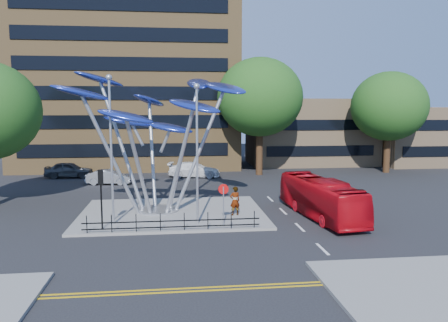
{
  "coord_description": "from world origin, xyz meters",
  "views": [
    {
      "loc": [
        -0.86,
        -22.48,
        7.13
      ],
      "look_at": [
        2.21,
        4.0,
        3.78
      ],
      "focal_mm": 35.0,
      "sensor_mm": 36.0,
      "label": 1
    }
  ],
  "objects": [
    {
      "name": "traffic_light_island",
      "position": [
        -5.0,
        2.5,
        2.61
      ],
      "size": [
        0.28,
        0.18,
        3.42
      ],
      "color": "black",
      "rests_on": "traffic_island"
    },
    {
      "name": "tree_right",
      "position": [
        8.0,
        22.0,
        8.04
      ],
      "size": [
        8.8,
        8.8,
        12.11
      ],
      "color": "black",
      "rests_on": "ground"
    },
    {
      "name": "double_yellow_far",
      "position": [
        0.0,
        -6.3,
        0.01
      ],
      "size": [
        40.0,
        0.12,
        0.01
      ],
      "primitive_type": "cube",
      "color": "gold",
      "rests_on": "ground"
    },
    {
      "name": "double_yellow_near",
      "position": [
        0.0,
        -6.0,
        0.01
      ],
      "size": [
        40.0,
        0.12,
        0.01
      ],
      "primitive_type": "cube",
      "color": "gold",
      "rests_on": "ground"
    },
    {
      "name": "red_bus",
      "position": [
        8.5,
        4.23,
        1.26
      ],
      "size": [
        3.16,
        9.25,
        2.52
      ],
      "primitive_type": "imported",
      "rotation": [
        0.0,
        0.0,
        0.12
      ],
      "color": "#B40812",
      "rests_on": "ground"
    },
    {
      "name": "leaf_sculpture",
      "position": [
        -2.07,
        6.68,
        6.87
      ],
      "size": [
        12.72,
        9.54,
        9.51
      ],
      "color": "#9EA0A5",
      "rests_on": "traffic_island"
    },
    {
      "name": "street_lamp_right",
      "position": [
        0.5,
        3.0,
        5.09
      ],
      "size": [
        0.36,
        0.36,
        8.3
      ],
      "color": "#9EA0A5",
      "rests_on": "traffic_island"
    },
    {
      "name": "parked_car_mid",
      "position": [
        -6.82,
        18.0,
        0.67
      ],
      "size": [
        4.17,
        1.77,
        1.34
      ],
      "primitive_type": "imported",
      "rotation": [
        0.0,
        0.0,
        1.48
      ],
      "color": "#9FA2A7",
      "rests_on": "ground"
    },
    {
      "name": "low_building_near",
      "position": [
        16.0,
        30.0,
        4.0
      ],
      "size": [
        15.0,
        8.0,
        8.0
      ],
      "primitive_type": "cube",
      "color": "tan",
      "rests_on": "ground"
    },
    {
      "name": "street_lamp_left",
      "position": [
        -4.5,
        3.5,
        5.36
      ],
      "size": [
        0.36,
        0.36,
        8.8
      ],
      "color": "#9EA0A5",
      "rests_on": "traffic_island"
    },
    {
      "name": "brick_tower",
      "position": [
        -6.0,
        32.0,
        15.0
      ],
      "size": [
        25.0,
        15.0,
        30.0
      ],
      "primitive_type": "cube",
      "color": "olive",
      "rests_on": "ground"
    },
    {
      "name": "no_entry_sign_island",
      "position": [
        2.0,
        2.52,
        1.82
      ],
      "size": [
        0.6,
        0.1,
        2.45
      ],
      "color": "#9EA0A5",
      "rests_on": "traffic_island"
    },
    {
      "name": "ground",
      "position": [
        0.0,
        0.0,
        0.0
      ],
      "size": [
        120.0,
        120.0,
        0.0
      ],
      "primitive_type": "plane",
      "color": "black",
      "rests_on": "ground"
    },
    {
      "name": "parked_car_right",
      "position": [
        1.17,
        21.22,
        0.75
      ],
      "size": [
        5.47,
        2.92,
        1.51
      ],
      "primitive_type": "imported",
      "rotation": [
        0.0,
        0.0,
        1.41
      ],
      "color": "white",
      "rests_on": "ground"
    },
    {
      "name": "pedestrian",
      "position": [
        3.0,
        4.76,
        1.09
      ],
      "size": [
        0.77,
        0.6,
        1.88
      ],
      "primitive_type": "imported",
      "rotation": [
        0.0,
        0.0,
        3.39
      ],
      "color": "gray",
      "rests_on": "traffic_island"
    },
    {
      "name": "traffic_island",
      "position": [
        -1.0,
        6.0,
        0.07
      ],
      "size": [
        12.0,
        9.0,
        0.15
      ],
      "primitive_type": "cube",
      "color": "slate",
      "rests_on": "ground"
    },
    {
      "name": "low_building_far",
      "position": [
        30.0,
        28.0,
        3.5
      ],
      "size": [
        12.0,
        8.0,
        7.0
      ],
      "primitive_type": "cube",
      "color": "tan",
      "rests_on": "ground"
    },
    {
      "name": "parked_car_left",
      "position": [
        -11.32,
        22.28,
        0.79
      ],
      "size": [
        4.7,
        1.98,
        1.59
      ],
      "primitive_type": "imported",
      "rotation": [
        0.0,
        0.0,
        1.55
      ],
      "color": "#3D4044",
      "rests_on": "ground"
    },
    {
      "name": "tree_far",
      "position": [
        22.0,
        22.0,
        7.11
      ],
      "size": [
        8.0,
        8.0,
        10.81
      ],
      "color": "black",
      "rests_on": "ground"
    },
    {
      "name": "pedestrian_railing_front",
      "position": [
        -1.0,
        1.7,
        0.55
      ],
      "size": [
        10.0,
        0.06,
        1.0
      ],
      "color": "black",
      "rests_on": "traffic_island"
    }
  ]
}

